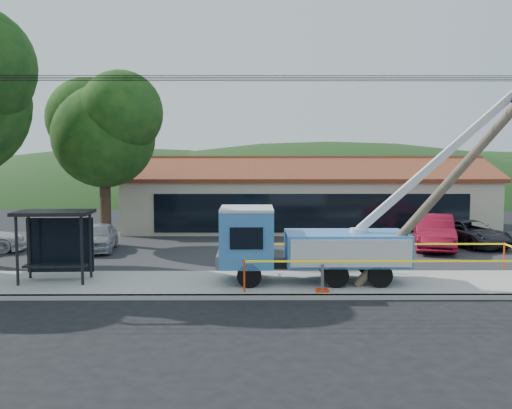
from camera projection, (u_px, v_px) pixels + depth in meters
The scene contains 16 objects.
ground at pixel (232, 317), 16.68m from camera, with size 120.00×120.00×0.00m, color black.
curb at pixel (235, 297), 18.77m from camera, with size 60.00×0.25×0.15m, color #AEAAA3.
sidewalk at pixel (236, 284), 20.66m from camera, with size 60.00×4.00×0.15m, color #AEAAA3.
parking_lot at pixel (241, 248), 28.63m from camera, with size 60.00×12.00×0.10m, color #28282B.
strip_mall at pixel (306, 200), 36.45m from camera, with size 22.50×8.53×4.67m.
tree_lot at pixel (104, 126), 29.05m from camera, with size 6.30×5.60×8.94m.
hill_west at pixel (128, 193), 71.37m from camera, with size 78.40×56.00×28.00m, color #1C3D16.
hill_center at pixel (327, 193), 71.54m from camera, with size 89.60×64.00×32.00m, color #1C3D16.
hill_east at pixel (486, 193), 71.67m from camera, with size 72.80×52.00×26.00m, color #1C3D16.
utility_truck at pixel (309, 242), 20.69m from camera, with size 11.68×3.65×7.73m.
leaning_pole at pixel (461, 169), 19.71m from camera, with size 6.70×1.79×7.69m.
bus_shelter at pixel (56, 229), 20.78m from camera, with size 2.73×1.74×2.58m.
caution_tape at pixel (386, 258), 20.96m from camera, with size 10.44×3.75×1.08m.
car_silver at pixel (99, 253), 27.71m from camera, with size 1.59×3.95×1.35m, color #B9BAC1.
car_red at pixel (433, 251), 28.27m from camera, with size 1.79×5.14×1.69m, color maroon.
car_dark at pixel (469, 248), 29.15m from camera, with size 2.18×4.73×1.32m, color black.
Camera 1 is at (0.59, -16.34, 4.75)m, focal length 40.00 mm.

